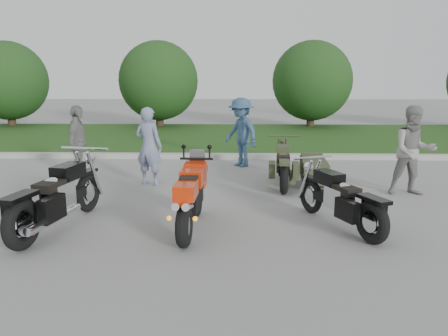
{
  "coord_description": "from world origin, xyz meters",
  "views": [
    {
      "loc": [
        0.5,
        -6.79,
        2.43
      ],
      "look_at": [
        0.31,
        0.89,
        0.8
      ],
      "focal_mm": 35.0,
      "sensor_mm": 36.0,
      "label": 1
    }
  ],
  "objects_px": {
    "person_stripe": "(149,146)",
    "person_grey": "(413,151)",
    "cruiser_right": "(343,202)",
    "sportbike_red": "(191,195)",
    "cruiser_left": "(55,200)",
    "person_back": "(78,142)",
    "cruiser_sidecar": "(301,169)",
    "person_denim": "(241,132)"
  },
  "relations": [
    {
      "from": "cruiser_sidecar",
      "to": "cruiser_left",
      "type": "bearing_deg",
      "value": -141.4
    },
    {
      "from": "person_stripe",
      "to": "person_back",
      "type": "relative_size",
      "value": 1.0
    },
    {
      "from": "person_denim",
      "to": "sportbike_red",
      "type": "bearing_deg",
      "value": -48.73
    },
    {
      "from": "cruiser_right",
      "to": "person_back",
      "type": "bearing_deg",
      "value": 124.24
    },
    {
      "from": "cruiser_left",
      "to": "cruiser_sidecar",
      "type": "distance_m",
      "value": 5.23
    },
    {
      "from": "cruiser_left",
      "to": "person_denim",
      "type": "height_order",
      "value": "person_denim"
    },
    {
      "from": "person_back",
      "to": "person_stripe",
      "type": "bearing_deg",
      "value": -111.88
    },
    {
      "from": "cruiser_left",
      "to": "person_denim",
      "type": "bearing_deg",
      "value": 70.42
    },
    {
      "from": "person_stripe",
      "to": "person_denim",
      "type": "bearing_deg",
      "value": -115.51
    },
    {
      "from": "cruiser_sidecar",
      "to": "sportbike_red",
      "type": "bearing_deg",
      "value": -122.39
    },
    {
      "from": "person_denim",
      "to": "cruiser_left",
      "type": "bearing_deg",
      "value": -69.5
    },
    {
      "from": "cruiser_sidecar",
      "to": "person_stripe",
      "type": "distance_m",
      "value": 3.43
    },
    {
      "from": "person_stripe",
      "to": "cruiser_right",
      "type": "bearing_deg",
      "value": 161.69
    },
    {
      "from": "sportbike_red",
      "to": "cruiser_right",
      "type": "relative_size",
      "value": 0.99
    },
    {
      "from": "sportbike_red",
      "to": "person_denim",
      "type": "relative_size",
      "value": 1.13
    },
    {
      "from": "person_grey",
      "to": "person_denim",
      "type": "relative_size",
      "value": 0.99
    },
    {
      "from": "cruiser_left",
      "to": "person_back",
      "type": "height_order",
      "value": "person_back"
    },
    {
      "from": "sportbike_red",
      "to": "person_grey",
      "type": "xyz_separation_m",
      "value": [
        4.34,
        2.27,
        0.34
      ]
    },
    {
      "from": "sportbike_red",
      "to": "person_grey",
      "type": "distance_m",
      "value": 4.91
    },
    {
      "from": "sportbike_red",
      "to": "person_stripe",
      "type": "relative_size",
      "value": 1.19
    },
    {
      "from": "cruiser_sidecar",
      "to": "person_grey",
      "type": "xyz_separation_m",
      "value": [
        2.18,
        -0.64,
        0.52
      ]
    },
    {
      "from": "cruiser_left",
      "to": "person_grey",
      "type": "bearing_deg",
      "value": 30.35
    },
    {
      "from": "cruiser_sidecar",
      "to": "person_denim",
      "type": "distance_m",
      "value": 2.61
    },
    {
      "from": "sportbike_red",
      "to": "cruiser_left",
      "type": "distance_m",
      "value": 2.15
    },
    {
      "from": "cruiser_right",
      "to": "person_stripe",
      "type": "height_order",
      "value": "person_stripe"
    },
    {
      "from": "cruiser_left",
      "to": "person_stripe",
      "type": "xyz_separation_m",
      "value": [
        0.91,
        3.04,
        0.37
      ]
    },
    {
      "from": "cruiser_left",
      "to": "cruiser_right",
      "type": "height_order",
      "value": "cruiser_left"
    },
    {
      "from": "sportbike_red",
      "to": "cruiser_right",
      "type": "height_order",
      "value": "sportbike_red"
    },
    {
      "from": "person_stripe",
      "to": "person_grey",
      "type": "xyz_separation_m",
      "value": [
        5.58,
        -0.73,
        0.04
      ]
    },
    {
      "from": "person_stripe",
      "to": "person_grey",
      "type": "bearing_deg",
      "value": -168.03
    },
    {
      "from": "cruiser_right",
      "to": "person_denim",
      "type": "distance_m",
      "value": 5.2
    },
    {
      "from": "cruiser_left",
      "to": "person_grey",
      "type": "distance_m",
      "value": 6.9
    },
    {
      "from": "person_grey",
      "to": "person_denim",
      "type": "distance_m",
      "value": 4.49
    },
    {
      "from": "cruiser_right",
      "to": "person_grey",
      "type": "relative_size",
      "value": 1.15
    },
    {
      "from": "sportbike_red",
      "to": "person_back",
      "type": "height_order",
      "value": "person_back"
    },
    {
      "from": "person_stripe",
      "to": "person_back",
      "type": "xyz_separation_m",
      "value": [
        -1.82,
        0.61,
        -0.0
      ]
    },
    {
      "from": "cruiser_sidecar",
      "to": "person_back",
      "type": "xyz_separation_m",
      "value": [
        -5.22,
        0.71,
        0.47
      ]
    },
    {
      "from": "cruiser_left",
      "to": "person_grey",
      "type": "relative_size",
      "value": 1.39
    },
    {
      "from": "cruiser_left",
      "to": "person_back",
      "type": "xyz_separation_m",
      "value": [
        -0.9,
        3.66,
        0.37
      ]
    },
    {
      "from": "cruiser_sidecar",
      "to": "person_denim",
      "type": "xyz_separation_m",
      "value": [
        -1.31,
        2.19,
        0.52
      ]
    },
    {
      "from": "sportbike_red",
      "to": "person_denim",
      "type": "bearing_deg",
      "value": 83.06
    },
    {
      "from": "cruiser_left",
      "to": "person_grey",
      "type": "height_order",
      "value": "person_grey"
    }
  ]
}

